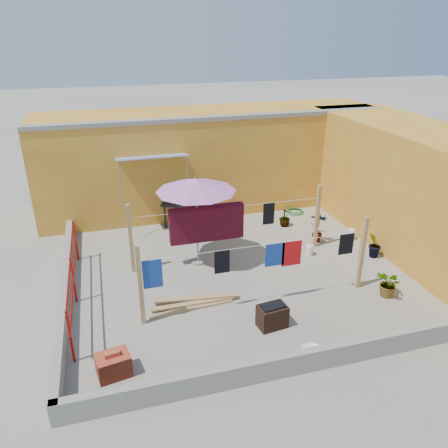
{
  "coord_description": "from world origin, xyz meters",
  "views": [
    {
      "loc": [
        -2.93,
        -8.98,
        5.59
      ],
      "look_at": [
        -0.28,
        0.3,
        1.24
      ],
      "focal_mm": 35.0,
      "sensor_mm": 36.0,
      "label": 1
    }
  ],
  "objects_px": {
    "water_jug_a": "(351,234)",
    "green_hose": "(295,211)",
    "outdoor_table": "(190,204)",
    "white_basin": "(312,351)",
    "brick_stack": "(113,365)",
    "water_jug_b": "(309,250)",
    "plant_back_a": "(211,220)",
    "patio_umbrella": "(196,185)",
    "brazier": "(272,316)"
  },
  "relations": [
    {
      "from": "patio_umbrella",
      "to": "white_basin",
      "type": "xyz_separation_m",
      "value": [
        1.3,
        -3.97,
        -2.08
      ]
    },
    {
      "from": "green_hose",
      "to": "plant_back_a",
      "type": "relative_size",
      "value": 0.72
    },
    {
      "from": "brick_stack",
      "to": "green_hose",
      "type": "relative_size",
      "value": 1.12
    },
    {
      "from": "brick_stack",
      "to": "water_jug_a",
      "type": "xyz_separation_m",
      "value": [
        6.86,
        3.66,
        -0.06
      ]
    },
    {
      "from": "brick_stack",
      "to": "water_jug_a",
      "type": "height_order",
      "value": "brick_stack"
    },
    {
      "from": "white_basin",
      "to": "plant_back_a",
      "type": "distance_m",
      "value": 5.69
    },
    {
      "from": "water_jug_a",
      "to": "water_jug_b",
      "type": "xyz_separation_m",
      "value": [
        -1.58,
        -0.54,
        -0.01
      ]
    },
    {
      "from": "brick_stack",
      "to": "plant_back_a",
      "type": "bearing_deg",
      "value": 59.33
    },
    {
      "from": "brick_stack",
      "to": "water_jug_b",
      "type": "distance_m",
      "value": 6.13
    },
    {
      "from": "outdoor_table",
      "to": "patio_umbrella",
      "type": "bearing_deg",
      "value": -97.49
    },
    {
      "from": "water_jug_a",
      "to": "green_hose",
      "type": "xyz_separation_m",
      "value": [
        -0.7,
        2.29,
        -0.12
      ]
    },
    {
      "from": "outdoor_table",
      "to": "brick_stack",
      "type": "height_order",
      "value": "outdoor_table"
    },
    {
      "from": "white_basin",
      "to": "patio_umbrella",
      "type": "bearing_deg",
      "value": 108.12
    },
    {
      "from": "white_basin",
      "to": "water_jug_a",
      "type": "distance_m",
      "value": 5.24
    },
    {
      "from": "brick_stack",
      "to": "green_hose",
      "type": "bearing_deg",
      "value": 44.0
    },
    {
      "from": "outdoor_table",
      "to": "brick_stack",
      "type": "xyz_separation_m",
      "value": [
        -2.63,
        -5.95,
        -0.47
      ]
    },
    {
      "from": "water_jug_a",
      "to": "plant_back_a",
      "type": "xyz_separation_m",
      "value": [
        -3.78,
        1.54,
        0.24
      ]
    },
    {
      "from": "brazier",
      "to": "water_jug_b",
      "type": "height_order",
      "value": "brazier"
    },
    {
      "from": "green_hose",
      "to": "water_jug_b",
      "type": "bearing_deg",
      "value": -107.19
    },
    {
      "from": "outdoor_table",
      "to": "green_hose",
      "type": "height_order",
      "value": "outdoor_table"
    },
    {
      "from": "water_jug_a",
      "to": "white_basin",
      "type": "bearing_deg",
      "value": -128.35
    },
    {
      "from": "brick_stack",
      "to": "plant_back_a",
      "type": "height_order",
      "value": "plant_back_a"
    },
    {
      "from": "water_jug_a",
      "to": "plant_back_a",
      "type": "distance_m",
      "value": 4.09
    },
    {
      "from": "water_jug_b",
      "to": "outdoor_table",
      "type": "bearing_deg",
      "value": 133.1
    },
    {
      "from": "brazier",
      "to": "white_basin",
      "type": "bearing_deg",
      "value": -65.92
    },
    {
      "from": "outdoor_table",
      "to": "water_jug_b",
      "type": "height_order",
      "value": "outdoor_table"
    },
    {
      "from": "water_jug_a",
      "to": "brick_stack",
      "type": "bearing_deg",
      "value": -151.95
    },
    {
      "from": "outdoor_table",
      "to": "brazier",
      "type": "bearing_deg",
      "value": -84.25
    },
    {
      "from": "white_basin",
      "to": "water_jug_a",
      "type": "height_order",
      "value": "water_jug_a"
    },
    {
      "from": "white_basin",
      "to": "water_jug_b",
      "type": "height_order",
      "value": "water_jug_b"
    },
    {
      "from": "brazier",
      "to": "white_basin",
      "type": "height_order",
      "value": "brazier"
    },
    {
      "from": "water_jug_a",
      "to": "water_jug_b",
      "type": "distance_m",
      "value": 1.67
    },
    {
      "from": "brick_stack",
      "to": "water_jug_b",
      "type": "bearing_deg",
      "value": 30.52
    },
    {
      "from": "white_basin",
      "to": "water_jug_a",
      "type": "bearing_deg",
      "value": 51.65
    },
    {
      "from": "brick_stack",
      "to": "water_jug_a",
      "type": "bearing_deg",
      "value": 28.05
    },
    {
      "from": "plant_back_a",
      "to": "white_basin",
      "type": "bearing_deg",
      "value": -84.69
    },
    {
      "from": "white_basin",
      "to": "green_hose",
      "type": "xyz_separation_m",
      "value": [
        2.55,
        6.4,
        -0.0
      ]
    },
    {
      "from": "brazier",
      "to": "water_jug_b",
      "type": "xyz_separation_m",
      "value": [
        2.1,
        2.6,
        -0.11
      ]
    },
    {
      "from": "brick_stack",
      "to": "white_basin",
      "type": "relative_size",
      "value": 1.44
    },
    {
      "from": "outdoor_table",
      "to": "brick_stack",
      "type": "bearing_deg",
      "value": -113.86
    },
    {
      "from": "water_jug_a",
      "to": "green_hose",
      "type": "bearing_deg",
      "value": 107.1
    },
    {
      "from": "brazier",
      "to": "plant_back_a",
      "type": "bearing_deg",
      "value": 91.12
    },
    {
      "from": "patio_umbrella",
      "to": "water_jug_a",
      "type": "bearing_deg",
      "value": 1.75
    },
    {
      "from": "patio_umbrella",
      "to": "water_jug_b",
      "type": "xyz_separation_m",
      "value": [
        2.97,
        -0.4,
        -1.98
      ]
    },
    {
      "from": "outdoor_table",
      "to": "green_hose",
      "type": "bearing_deg",
      "value": 0.0
    },
    {
      "from": "brazier",
      "to": "water_jug_b",
      "type": "bearing_deg",
      "value": 50.98
    },
    {
      "from": "green_hose",
      "to": "plant_back_a",
      "type": "height_order",
      "value": "plant_back_a"
    },
    {
      "from": "water_jug_a",
      "to": "plant_back_a",
      "type": "bearing_deg",
      "value": 157.76
    },
    {
      "from": "brick_stack",
      "to": "green_hose",
      "type": "height_order",
      "value": "brick_stack"
    },
    {
      "from": "white_basin",
      "to": "water_jug_a",
      "type": "relative_size",
      "value": 1.26
    }
  ]
}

